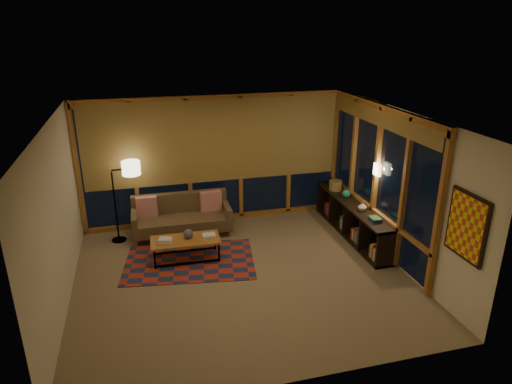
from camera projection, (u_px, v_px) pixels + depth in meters
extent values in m
cube|color=#9A8863|center=(242.00, 277.00, 7.72)|extent=(5.50, 5.00, 0.01)
cube|color=beige|center=(240.00, 119.00, 6.77)|extent=(5.50, 5.00, 0.01)
cube|color=beige|center=(214.00, 159.00, 9.51)|extent=(5.50, 0.01, 2.70)
cube|color=beige|center=(293.00, 285.00, 4.99)|extent=(5.50, 0.01, 2.70)
cube|color=beige|center=(56.00, 221.00, 6.59)|extent=(0.01, 5.00, 2.70)
cube|color=beige|center=(396.00, 188.00, 7.90)|extent=(0.01, 5.00, 2.70)
cube|color=#AE2E1C|center=(190.00, 261.00, 8.21)|extent=(2.49, 1.85, 0.01)
sphere|color=black|center=(188.00, 234.00, 8.15)|extent=(0.18, 0.18, 0.17)
cylinder|color=#A08441|center=(335.00, 185.00, 9.69)|extent=(0.33, 0.33, 0.20)
sphere|color=#198073|center=(346.00, 194.00, 9.26)|extent=(0.17, 0.17, 0.17)
imported|color=tan|center=(362.00, 207.00, 8.61)|extent=(0.20, 0.20, 0.17)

